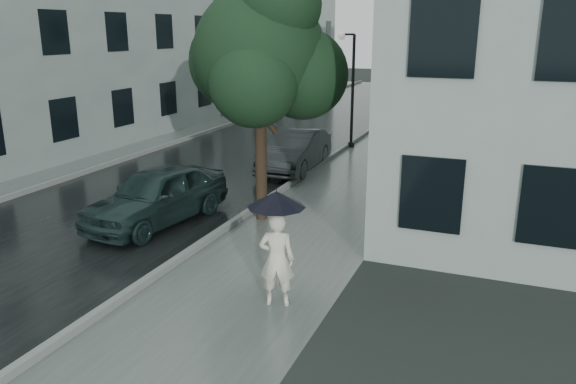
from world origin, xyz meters
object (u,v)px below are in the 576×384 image
at_px(street_tree, 262,51).
at_px(lamp_post, 349,82).
at_px(car_near, 157,195).
at_px(car_far, 295,150).
at_px(pedestrian, 277,260).

distance_m(street_tree, lamp_post, 9.74).
xyz_separation_m(street_tree, car_near, (-2.30, -1.38, -3.48)).
bearing_deg(street_tree, car_far, 101.92).
relative_size(street_tree, car_far, 1.49).
height_order(pedestrian, car_near, pedestrian).
height_order(pedestrian, lamp_post, lamp_post).
xyz_separation_m(pedestrian, car_near, (-4.49, 2.94, -0.14)).
bearing_deg(street_tree, lamp_post, 92.86).
distance_m(lamp_post, car_near, 11.30).
height_order(lamp_post, car_near, lamp_post).
bearing_deg(lamp_post, car_near, -88.58).
bearing_deg(lamp_post, pedestrian, -68.33).
bearing_deg(pedestrian, lamp_post, -95.23).
bearing_deg(car_near, car_far, 87.54).
bearing_deg(lamp_post, car_far, -86.59).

